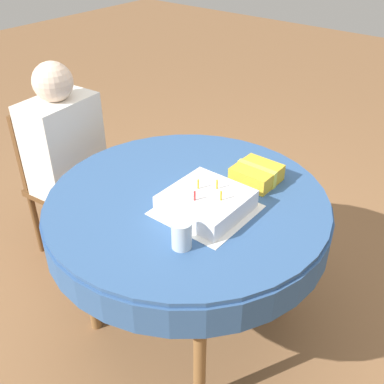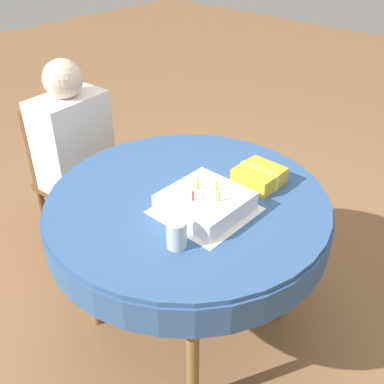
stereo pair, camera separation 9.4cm
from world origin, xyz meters
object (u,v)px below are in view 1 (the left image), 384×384
Objects in this scene: person at (67,147)px; gift_box at (257,174)px; drinking_glass at (182,235)px; chair at (62,177)px; birthday_cake at (206,202)px.

gift_box is at bearing -81.94° from person.
gift_box is (0.54, 0.03, -0.02)m from drinking_glass.
chair is 4.68× the size of gift_box.
drinking_glass is (-0.29, -1.04, 0.12)m from person.
birthday_cake is 2.77× the size of drinking_glass.
drinking_glass is (-0.28, -1.12, 0.33)m from chair.
birthday_cake is at bearing 172.95° from gift_box.
chair is 8.11× the size of drinking_glass.
birthday_cake is at bearing -98.65° from chair.
drinking_glass is at bearing -164.00° from birthday_cake.
person is 6.11× the size of gift_box.
person is at bearing 74.35° from drinking_glass.
chair is at bearing 75.91° from drinking_glass.
birthday_cake is at bearing -99.41° from person.
gift_box is at bearing -82.55° from chair.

